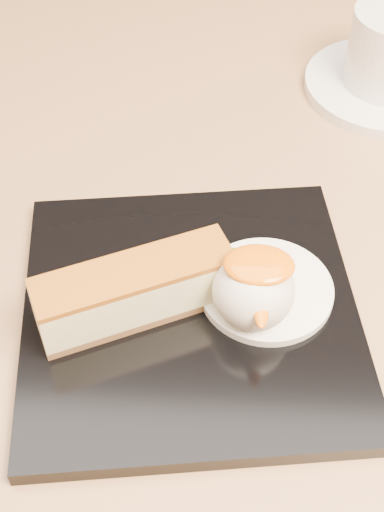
# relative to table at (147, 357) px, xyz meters

# --- Properties ---
(table) EXTENTS (0.80, 0.80, 0.72)m
(table) POSITION_rel_table_xyz_m (0.00, 0.00, 0.00)
(table) COLOR black
(table) RESTS_ON ground
(dessert_plate) EXTENTS (0.25, 0.25, 0.01)m
(dessert_plate) POSITION_rel_table_xyz_m (0.04, -0.07, 0.16)
(dessert_plate) COLOR black
(dessert_plate) RESTS_ON table
(cheesecake) EXTENTS (0.13, 0.09, 0.04)m
(cheesecake) POSITION_rel_table_xyz_m (0.01, -0.08, 0.19)
(cheesecake) COLOR brown
(cheesecake) RESTS_ON dessert_plate
(cream_smear) EXTENTS (0.09, 0.09, 0.01)m
(cream_smear) POSITION_rel_table_xyz_m (0.09, -0.06, 0.17)
(cream_smear) COLOR white
(cream_smear) RESTS_ON dessert_plate
(ice_cream_scoop) EXTENTS (0.05, 0.05, 0.05)m
(ice_cream_scoop) POSITION_rel_table_xyz_m (0.08, -0.08, 0.19)
(ice_cream_scoop) COLOR white
(ice_cream_scoop) RESTS_ON cream_smear
(mango_sauce) EXTENTS (0.04, 0.03, 0.01)m
(mango_sauce) POSITION_rel_table_xyz_m (0.09, -0.07, 0.22)
(mango_sauce) COLOR orange
(mango_sauce) RESTS_ON ice_cream_scoop
(mint_sprig) EXTENTS (0.04, 0.03, 0.00)m
(mint_sprig) POSITION_rel_table_xyz_m (0.06, -0.03, 0.17)
(mint_sprig) COLOR #34892D
(mint_sprig) RESTS_ON cream_smear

